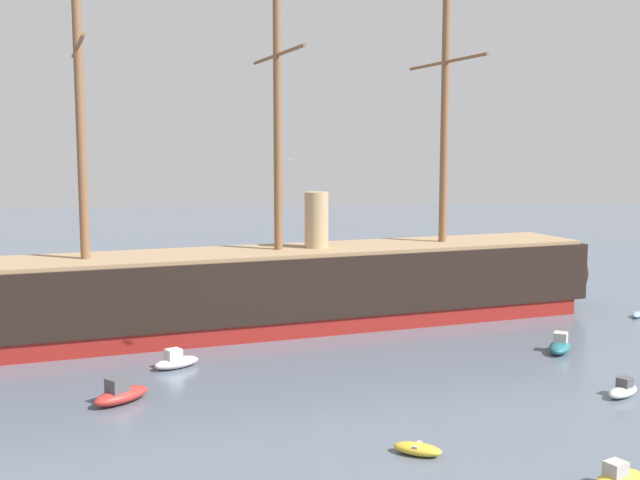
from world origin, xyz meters
name	(u,v)px	position (x,y,z in m)	size (l,w,h in m)	color
tall_ship	(279,287)	(-4.97, 48.82, 4.04)	(75.75, 25.49, 37.05)	maroon
motorboat_foreground_right	(618,478)	(10.37, 11.88, 0.49)	(3.62, 2.71, 1.41)	gold
dinghy_near_centre	(417,449)	(1.12, 17.13, 0.34)	(3.08, 2.50, 0.67)	gold
motorboat_mid_left	(121,394)	(-16.94, 28.11, 0.63)	(4.29, 4.31, 1.80)	#B22D28
motorboat_mid_right	(623,390)	(17.83, 25.70, 0.47)	(3.36, 2.94, 1.34)	silver
motorboat_alongside_bow	(176,361)	(-13.80, 36.21, 0.55)	(4.00, 3.33, 1.57)	silver
motorboat_alongside_stern	(560,346)	(18.26, 37.45, 0.59)	(3.50, 4.28, 1.68)	#236670
dinghy_far_left	(44,322)	(-27.74, 52.70, 0.34)	(2.90, 1.42, 0.67)	#236670
dinghy_far_right	(637,315)	(31.77, 49.68, 0.27)	(2.25, 2.37, 0.54)	#7FB2D6
sailboat_distant_centre	(337,293)	(2.66, 64.14, 0.38)	(3.51, 1.08, 4.56)	gold
seagull_in_flight	(289,159)	(-5.01, 33.16, 16.45)	(1.09, 0.41, 0.13)	silver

